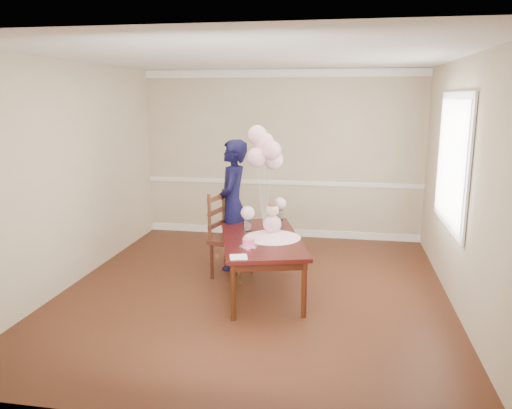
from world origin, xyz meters
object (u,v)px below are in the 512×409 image
object	(u,v)px
woman	(232,205)
dining_table_top	(261,238)
birthday_cake	(248,242)
dining_chair_seat	(232,240)

from	to	relation	value
woman	dining_table_top	bearing A→B (deg)	30.59
dining_table_top	birthday_cake	size ratio (longest dim) A/B	13.33
dining_chair_seat	woman	bearing A→B (deg)	115.05
dining_table_top	woman	bearing A→B (deg)	109.03
dining_table_top	dining_chair_seat	distance (m)	0.60
birthday_cake	woman	xyz separation A→B (m)	(-0.44, 1.16, 0.15)
dining_table_top	woman	xyz separation A→B (m)	(-0.50, 0.73, 0.23)
woman	birthday_cake	bearing A→B (deg)	16.81
dining_table_top	dining_chair_seat	xyz separation A→B (m)	(-0.44, 0.39, -0.15)
dining_chair_seat	birthday_cake	bearing A→B (deg)	-51.89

